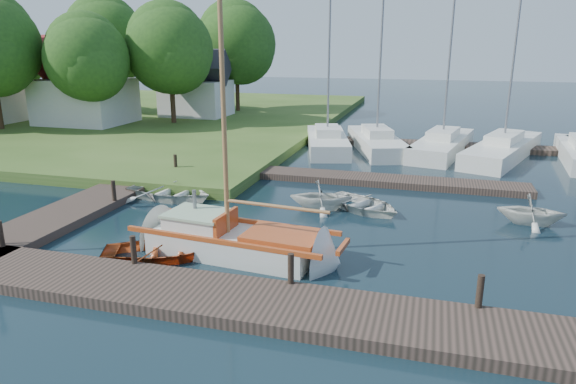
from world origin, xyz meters
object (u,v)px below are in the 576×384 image
(tender_a, at_px, (170,190))
(tender_c, at_px, (363,202))
(sailboat, at_px, (239,244))
(mooring_post_5, at_px, (176,163))
(tree_5, at_px, (10,53))
(mooring_post_3, at_px, (480,291))
(marina_boat_2, at_px, (442,143))
(house_a, at_px, (85,89))
(marina_boat_3, at_px, (503,148))
(tender_d, at_px, (532,208))
(tree_2, at_px, (88,58))
(tender_b, at_px, (321,194))
(mooring_post_1, at_px, (134,250))
(tree_4, at_px, (106,41))
(mooring_post_4, at_px, (114,191))
(marina_boat_0, at_px, (327,140))
(house_c, at_px, (196,90))
(marina_boat_1, at_px, (376,141))
(dinghy, at_px, (162,247))
(mooring_post_0, at_px, (1,234))
(tree_7, at_px, (236,43))
(mooring_post_2, at_px, (291,269))
(tree_3, at_px, (170,49))

(tender_a, relative_size, tender_c, 1.15)
(tender_c, bearing_deg, sailboat, -175.15)
(mooring_post_5, xyz_separation_m, tree_5, (-23.00, 15.05, 4.72))
(mooring_post_3, height_order, marina_boat_2, marina_boat_2)
(sailboat, bearing_deg, house_a, 141.05)
(marina_boat_3, bearing_deg, sailboat, 171.26)
(tender_c, distance_m, tender_d, 5.92)
(tree_2, bearing_deg, tender_a, -44.76)
(mooring_post_5, bearing_deg, tender_b, -20.97)
(mooring_post_1, height_order, tree_4, tree_4)
(mooring_post_4, distance_m, marina_boat_0, 14.62)
(tender_c, bearing_deg, house_c, 74.00)
(marina_boat_0, relative_size, marina_boat_2, 0.99)
(marina_boat_1, bearing_deg, dinghy, 148.11)
(mooring_post_0, bearing_deg, mooring_post_1, 0.00)
(house_a, xyz_separation_m, tree_5, (-10.00, 4.05, 2.46))
(tree_4, bearing_deg, tender_b, -41.35)
(marina_boat_0, bearing_deg, house_a, 67.27)
(dinghy, relative_size, tree_7, 0.36)
(mooring_post_3, relative_size, tree_7, 0.09)
(house_c, bearing_deg, sailboat, -61.95)
(tender_c, height_order, tree_5, tree_5)
(marina_boat_3, bearing_deg, dinghy, 167.34)
(mooring_post_2, distance_m, mooring_post_3, 4.50)
(mooring_post_3, height_order, tree_7, tree_7)
(tender_c, xyz_separation_m, house_a, (-22.32, 13.65, 2.63))
(tender_a, xyz_separation_m, tree_5, (-24.45, 18.35, 5.03))
(marina_boat_1, bearing_deg, tree_2, 71.68)
(tender_a, height_order, marina_boat_1, marina_boat_1)
(mooring_post_3, height_order, dinghy, mooring_post_3)
(mooring_post_0, relative_size, tree_4, 0.08)
(mooring_post_2, height_order, house_a, house_a)
(mooring_post_1, distance_m, tree_7, 32.79)
(mooring_post_3, height_order, tree_2, tree_2)
(tender_a, bearing_deg, tree_3, 35.10)
(tree_2, distance_m, tree_4, 9.01)
(mooring_post_5, bearing_deg, tree_3, 118.20)
(tree_7, bearing_deg, tree_5, -161.57)
(marina_boat_2, relative_size, tree_7, 1.15)
(dinghy, bearing_deg, tree_4, 13.51)
(marina_boat_0, xyz_separation_m, tree_4, (-20.60, 8.55, 5.80))
(tree_7, bearing_deg, marina_boat_3, -30.50)
(tender_b, distance_m, marina_boat_1, 12.10)
(dinghy, relative_size, tree_4, 0.35)
(marina_boat_1, bearing_deg, mooring_post_3, 174.81)
(marina_boat_2, height_order, tree_4, marina_boat_2)
(marina_boat_2, height_order, marina_boat_3, marina_boat_3)
(mooring_post_4, distance_m, dinghy, 5.70)
(tree_4, height_order, tree_7, tree_4)
(tree_2, height_order, tree_5, tree_5)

